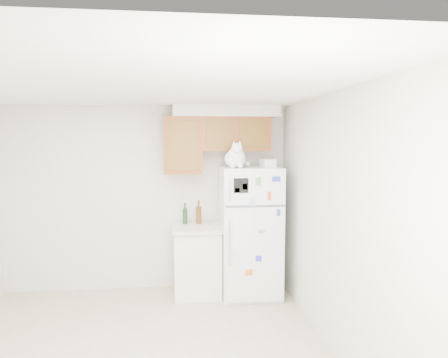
{
  "coord_description": "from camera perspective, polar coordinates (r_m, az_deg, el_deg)",
  "views": [
    {
      "loc": [
        0.45,
        -3.48,
        2.05
      ],
      "look_at": [
        1.02,
        1.55,
        1.55
      ],
      "focal_mm": 32.0,
      "sensor_mm": 36.0,
      "label": 1
    }
  ],
  "objects": [
    {
      "name": "cat",
      "position": [
        5.01,
        1.68,
        3.09
      ],
      "size": [
        0.33,
        0.48,
        0.34
      ],
      "color": "white",
      "rests_on": "refrigerator"
    },
    {
      "name": "storage_box_front",
      "position": [
        5.15,
        6.56,
        2.21
      ],
      "size": [
        0.16,
        0.12,
        0.09
      ],
      "primitive_type": "cube",
      "rotation": [
        0.0,
        0.0,
        -0.07
      ],
      "color": "white",
      "rests_on": "refrigerator"
    },
    {
      "name": "bottle_green",
      "position": [
        5.41,
        -5.59,
        -4.9
      ],
      "size": [
        0.07,
        0.07,
        0.29
      ],
      "primitive_type": null,
      "color": "#19381E",
      "rests_on": "base_counter"
    },
    {
      "name": "bottle_amber",
      "position": [
        5.39,
        -3.63,
        -4.73
      ],
      "size": [
        0.07,
        0.07,
        0.32
      ],
      "primitive_type": null,
      "color": "#593814",
      "rests_on": "base_counter"
    },
    {
      "name": "storage_box_back",
      "position": [
        5.24,
        6.31,
        2.33
      ],
      "size": [
        0.21,
        0.18,
        0.1
      ],
      "primitive_type": "cube",
      "rotation": [
        0.0,
        0.0,
        0.28
      ],
      "color": "white",
      "rests_on": "refrigerator"
    },
    {
      "name": "base_counter",
      "position": [
        5.4,
        -3.82,
        -11.46
      ],
      "size": [
        0.64,
        0.64,
        0.92
      ],
      "color": "white",
      "rests_on": "ground_plane"
    },
    {
      "name": "room_shell",
      "position": [
        3.76,
        -11.42,
        -0.23
      ],
      "size": [
        3.84,
        4.04,
        2.52
      ],
      "color": "beige",
      "rests_on": "ground_plane"
    },
    {
      "name": "refrigerator",
      "position": [
        5.3,
        3.72,
        -7.44
      ],
      "size": [
        0.76,
        0.78,
        1.7
      ],
      "color": "white",
      "rests_on": "ground_plane"
    }
  ]
}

